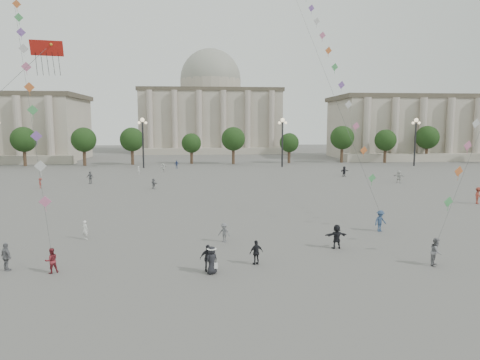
{
  "coord_description": "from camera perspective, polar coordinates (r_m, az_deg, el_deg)",
  "views": [
    {
      "loc": [
        -1.31,
        -22.47,
        8.99
      ],
      "look_at": [
        1.31,
        12.0,
        4.59
      ],
      "focal_mm": 32.0,
      "sensor_mm": 36.0,
      "label": 1
    }
  ],
  "objects": [
    {
      "name": "ground",
      "position": [
        24.24,
        -0.98,
        -14.52
      ],
      "size": [
        360.0,
        360.0,
        0.0
      ],
      "primitive_type": "plane",
      "color": "#5F5C59",
      "rests_on": "ground"
    },
    {
      "name": "hall_east",
      "position": [
        139.16,
        29.09,
        6.11
      ],
      "size": [
        84.0,
        26.22,
        17.2
      ],
      "color": "#A79C8C",
      "rests_on": "ground"
    },
    {
      "name": "hall_central",
      "position": [
        151.79,
        -3.9,
        9.22
      ],
      "size": [
        48.3,
        34.3,
        35.5
      ],
      "color": "#A79C8C",
      "rests_on": "ground"
    },
    {
      "name": "tree_row",
      "position": [
        100.54,
        -3.62,
        5.19
      ],
      "size": [
        137.12,
        5.12,
        8.0
      ],
      "color": "#3B2C1D",
      "rests_on": "ground"
    },
    {
      "name": "lamp_post_mid_west",
      "position": [
        93.49,
        -12.84,
        6.07
      ],
      "size": [
        2.0,
        0.9,
        10.65
      ],
      "color": "#262628",
      "rests_on": "ground"
    },
    {
      "name": "lamp_post_mid_east",
      "position": [
        93.91,
        5.68,
        6.22
      ],
      "size": [
        2.0,
        0.9,
        10.65
      ],
      "color": "#262628",
      "rests_on": "ground"
    },
    {
      "name": "lamp_post_far_east",
      "position": [
        103.43,
        22.37,
        5.81
      ],
      "size": [
        2.0,
        0.9,
        10.65
      ],
      "color": "#262628",
      "rests_on": "ground"
    },
    {
      "name": "person_crowd_0",
      "position": [
        91.07,
        -8.46,
        2.06
      ],
      "size": [
        1.05,
        0.51,
        1.74
      ],
      "primitive_type": "imported",
      "rotation": [
        0.0,
        0.0,
        0.09
      ],
      "color": "#37497D",
      "rests_on": "ground"
    },
    {
      "name": "person_crowd_3",
      "position": [
        32.49,
        12.76,
        -7.35
      ],
      "size": [
        1.7,
        0.65,
        1.8
      ],
      "primitive_type": "imported",
      "rotation": [
        0.0,
        0.0,
        3.21
      ],
      "color": "black",
      "rests_on": "ground"
    },
    {
      "name": "person_crowd_4",
      "position": [
        85.86,
        -10.24,
        1.67
      ],
      "size": [
        1.46,
        1.35,
        1.63
      ],
      "primitive_type": "imported",
      "rotation": [
        0.0,
        0.0,
        3.85
      ],
      "color": "silver",
      "rests_on": "ground"
    },
    {
      "name": "person_crowd_6",
      "position": [
        33.43,
        -2.13,
        -7.01
      ],
      "size": [
        1.12,
        0.94,
        1.51
      ],
      "primitive_type": "imported",
      "rotation": [
        0.0,
        0.0,
        5.82
      ],
      "color": "slate",
      "rests_on": "ground"
    },
    {
      "name": "person_crowd_7",
      "position": [
        72.44,
        20.42,
        0.44
      ],
      "size": [
        1.84,
        1.41,
        1.94
      ],
      "primitive_type": "imported",
      "rotation": [
        0.0,
        0.0,
        2.61
      ],
      "color": "silver",
      "rests_on": "ground"
    },
    {
      "name": "person_crowd_8",
      "position": [
        56.61,
        29.17,
        -1.82
      ],
      "size": [
        1.44,
        1.33,
        1.94
      ],
      "primitive_type": "imported",
      "rotation": [
        0.0,
        0.0,
        0.65
      ],
      "color": "maroon",
      "rests_on": "ground"
    },
    {
      "name": "person_crowd_9",
      "position": [
        78.21,
        13.73,
        1.13
      ],
      "size": [
        1.79,
        1.17,
        1.85
      ],
      "primitive_type": "imported",
      "rotation": [
        0.0,
        0.0,
        0.4
      ],
      "color": "black",
      "rests_on": "ground"
    },
    {
      "name": "person_crowd_10",
      "position": [
        81.93,
        -13.35,
        1.29
      ],
      "size": [
        0.61,
        0.66,
        1.51
      ],
      "primitive_type": "imported",
      "rotation": [
        0.0,
        0.0,
        2.17
      ],
      "color": "white",
      "rests_on": "ground"
    },
    {
      "name": "person_crowd_12",
      "position": [
        62.48,
        -11.44,
        -0.48
      ],
      "size": [
        1.2,
        1.35,
        1.49
      ],
      "primitive_type": "imported",
      "rotation": [
        0.0,
        0.0,
        2.25
      ],
      "color": "slate",
      "rests_on": "ground"
    },
    {
      "name": "person_crowd_13",
      "position": [
        36.35,
        -19.95,
        -6.27
      ],
      "size": [
        0.67,
        0.62,
        1.53
      ],
      "primitive_type": "imported",
      "rotation": [
        0.0,
        0.0,
        2.53
      ],
      "color": "white",
      "rests_on": "ground"
    },
    {
      "name": "person_crowd_16",
      "position": [
        70.64,
        -19.35,
        0.32
      ],
      "size": [
        1.22,
        0.79,
        1.93
      ],
      "primitive_type": "imported",
      "rotation": [
        0.0,
        0.0,
        5.97
      ],
      "color": "slate",
      "rests_on": "ground"
    },
    {
      "name": "person_crowd_17",
      "position": [
        68.24,
        -25.06,
        -0.37
      ],
      "size": [
        0.97,
        1.11,
        1.49
      ],
      "primitive_type": "imported",
      "rotation": [
        0.0,
        0.0,
        2.11
      ],
      "color": "maroon",
      "rests_on": "ground"
    },
    {
      "name": "tourist_1",
      "position": [
        26.92,
        -4.27,
        -10.36
      ],
      "size": [
        1.01,
        0.43,
        1.71
      ],
      "primitive_type": "imported",
      "rotation": [
        0.0,
        0.0,
        3.13
      ],
      "color": "black",
      "rests_on": "ground"
    },
    {
      "name": "tourist_3",
      "position": [
        30.65,
        -28.71,
        -8.97
      ],
      "size": [
        1.09,
        1.0,
        1.79
      ],
      "primitive_type": "imported",
      "rotation": [
        0.0,
        0.0,
        2.46
      ],
      "color": "slate",
      "rests_on": "ground"
    },
    {
      "name": "tourist_4",
      "position": [
        28.19,
        2.19,
        -9.63
      ],
      "size": [
        1.02,
        0.7,
        1.62
      ],
      "primitive_type": "imported",
      "rotation": [
        0.0,
        0.0,
        3.5
      ],
      "color": "black",
      "rests_on": "ground"
    },
    {
      "name": "kite_flyer_0",
      "position": [
        29.03,
        -23.84,
        -9.8
      ],
      "size": [
        0.96,
        0.91,
        1.56
      ],
      "primitive_type": "imported",
      "rotation": [
        0.0,
        0.0,
        3.72
      ],
      "color": "maroon",
      "rests_on": "ground"
    },
    {
      "name": "kite_flyer_1",
      "position": [
        38.55,
        18.21,
        -5.2
      ],
      "size": [
        1.36,
        1.09,
        1.84
      ],
      "primitive_type": "imported",
      "rotation": [
        0.0,
        0.0,
        0.4
      ],
      "color": "navy",
      "rests_on": "ground"
    },
    {
      "name": "kite_flyer_2",
      "position": [
        30.69,
        24.68,
        -8.69
      ],
      "size": [
        1.09,
        1.12,
        1.82
      ],
      "primitive_type": "imported",
      "rotation": [
        0.0,
        0.0,
        0.89
      ],
      "color": "slate",
      "rests_on": "ground"
    },
    {
      "name": "hat_person",
      "position": [
        26.52,
        -3.77,
        -10.54
      ],
      "size": [
        1.0,
        0.94,
        1.71
      ],
      "color": "black",
      "rests_on": "ground"
    },
    {
      "name": "dragon_kite",
      "position": [
        34.49,
        -24.52,
        14.42
      ],
      "size": [
        4.67,
        7.13,
        19.8
      ],
      "color": "#B61B13",
      "rests_on": "ground"
    }
  ]
}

